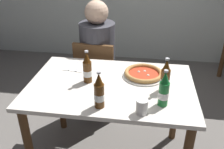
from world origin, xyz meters
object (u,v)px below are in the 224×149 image
Objects in this scene: pizza_margherita_near at (144,74)px; beer_bottle_left at (164,91)px; beer_bottle_extra at (87,69)px; napkin_with_cutlery at (76,66)px; beer_bottle_center at (165,77)px; paper_cup at (142,107)px; diner_seated at (98,63)px; beer_bottle_right at (99,92)px; dining_table_main at (111,97)px; chair_behind_table at (97,75)px.

beer_bottle_left reaches higher than pizza_margherita_near.
napkin_with_cutlery is (-0.16, 0.23, -0.10)m from beer_bottle_extra.
beer_bottle_center reaches higher than paper_cup.
diner_seated is at bearing 132.29° from pizza_margherita_near.
beer_bottle_left is 1.00× the size of beer_bottle_right.
dining_table_main is 4.86× the size of beer_bottle_right.
napkin_with_cutlery is (-0.30, 0.53, -0.10)m from beer_bottle_right.
beer_bottle_left is (0.36, -0.21, 0.22)m from dining_table_main.
beer_bottle_right is 1.00× the size of beer_bottle_extra.
paper_cup is at bearing -64.46° from diner_seated.
beer_bottle_left is at bearing -32.95° from napkin_with_cutlery.
dining_table_main is at bearing 126.37° from paper_cup.
napkin_with_cutlery is 2.09× the size of paper_cup.
beer_bottle_center is (0.02, 0.17, 0.00)m from beer_bottle_left.
pizza_margherita_near is (0.23, 0.15, 0.13)m from dining_table_main.
chair_behind_table is 1.09m from paper_cup.
beer_bottle_extra is (-0.55, 0.04, 0.00)m from beer_bottle_center.
diner_seated is (-0.23, 0.66, -0.05)m from dining_table_main.
dining_table_main is at bearing 149.69° from beer_bottle_left.
beer_bottle_center reaches higher than dining_table_main.
diner_seated is at bearing 115.54° from paper_cup.
diner_seated is at bearing 131.21° from beer_bottle_center.
beer_bottle_right is 0.33m from beer_bottle_extra.
chair_behind_table is 4.28× the size of napkin_with_cutlery.
napkin_with_cutlery is 0.79m from paper_cup.
beer_bottle_center is 0.32m from paper_cup.
beer_bottle_right is at bearing -148.29° from beer_bottle_center.
beer_bottle_extra is at bearing -84.86° from diner_seated.
beer_bottle_left reaches higher than napkin_with_cutlery.
beer_bottle_center is (0.38, -0.04, 0.22)m from dining_table_main.
napkin_with_cutlery is (-0.09, -0.37, 0.27)m from chair_behind_table.
beer_bottle_left is 0.58m from beer_bottle_extra.
napkin_with_cutlery is (-0.10, -0.42, 0.17)m from diner_seated.
pizza_margherita_near is 0.52m from beer_bottle_right.
beer_bottle_left is 1.00× the size of beer_bottle_extra.
pizza_margherita_near is 0.47m from paper_cup.
beer_bottle_right is at bearing 106.41° from chair_behind_table.
beer_bottle_extra is 0.30m from napkin_with_cutlery.
dining_table_main is at bearing -35.69° from napkin_with_cutlery.
beer_bottle_extra reaches higher than chair_behind_table.
beer_bottle_right is at bearing -77.89° from diner_seated.
beer_bottle_left is at bearing -95.18° from beer_bottle_center.
beer_bottle_center reaches higher than chair_behind_table.
beer_bottle_right reaches higher than pizza_margherita_near.
beer_bottle_extra is at bearing 175.39° from beer_bottle_center.
dining_table_main is 0.70m from diner_seated.
beer_bottle_extra is (-0.40, -0.14, 0.08)m from pizza_margherita_near.
chair_behind_table is (-0.24, 0.61, -0.15)m from dining_table_main.
beer_bottle_left is (0.60, -0.82, 0.37)m from chair_behind_table.
dining_table_main is 0.31m from pizza_margherita_near.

